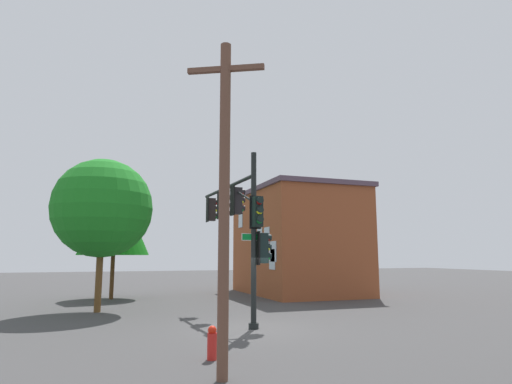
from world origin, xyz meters
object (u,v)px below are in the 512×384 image
object	(u,v)px
signal_pole_assembly	(239,217)
brick_building	(297,241)
tree_near	(103,208)
utility_pole	(224,195)
fire_hydrant	(212,343)
tree_mid	(115,216)

from	to	relation	value
signal_pole_assembly	brick_building	distance (m)	12.97
tree_near	brick_building	world-z (taller)	tree_near
utility_pole	brick_building	size ratio (longest dim) A/B	0.75
utility_pole	fire_hydrant	bearing A→B (deg)	-7.06
signal_pole_assembly	brick_building	world-z (taller)	brick_building
utility_pole	tree_mid	size ratio (longest dim) A/B	1.02
utility_pole	tree_near	distance (m)	12.76
fire_hydrant	tree_near	xyz separation A→B (m)	(10.63, 2.81, 4.40)
signal_pole_assembly	tree_mid	bearing A→B (deg)	22.62
tree_near	fire_hydrant	bearing A→B (deg)	-165.21
fire_hydrant	utility_pole	bearing A→B (deg)	172.94
tree_mid	brick_building	xyz separation A→B (m)	(-0.39, -12.09, -1.37)
tree_near	tree_mid	distance (m)	6.08
fire_hydrant	brick_building	xyz separation A→B (m)	(16.28, -10.00, 3.18)
tree_near	signal_pole_assembly	bearing A→B (deg)	-132.91
signal_pole_assembly	tree_mid	xyz separation A→B (m)	(10.94, 4.56, 0.82)
brick_building	fire_hydrant	bearing A→B (deg)	148.45
fire_hydrant	brick_building	distance (m)	19.37
utility_pole	fire_hydrant	xyz separation A→B (m)	(1.84, -0.23, -3.48)
utility_pole	fire_hydrant	size ratio (longest dim) A/B	8.97
fire_hydrant	signal_pole_assembly	bearing A→B (deg)	-23.29
tree_mid	signal_pole_assembly	bearing A→B (deg)	-157.38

